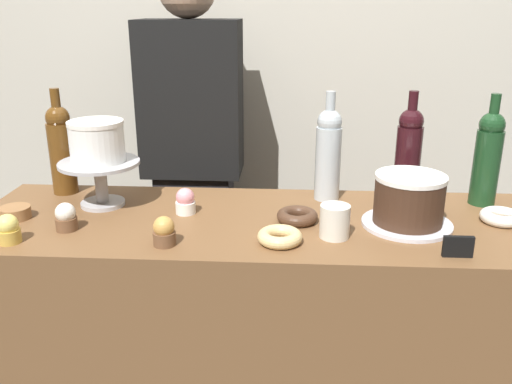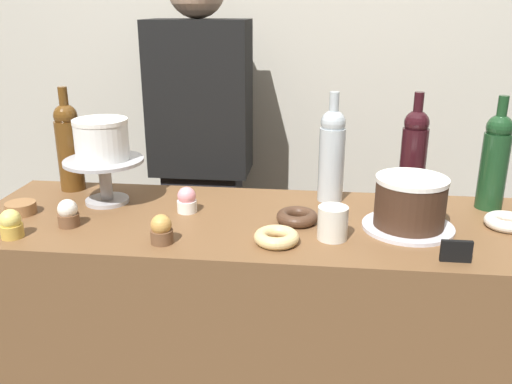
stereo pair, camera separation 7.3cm
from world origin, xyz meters
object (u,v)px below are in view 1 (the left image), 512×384
donut_chocolate (297,216)px  donut_glazed (280,237)px  barista_figure (194,174)px  wine_bottle_amber (61,148)px  cupcake_strawberry (185,202)px  price_sign_chalkboard (458,247)px  cake_stand_pedestal (100,176)px  cupcake_vanilla (66,217)px  coffee_cup_ceramic (335,221)px  cookie_stack (15,213)px  chocolate_round_cake (409,199)px  wine_bottle_green (488,157)px  donut_sugar (501,217)px  cupcake_lemon (8,229)px  wine_bottle_clear (328,153)px  cupcake_caramel (164,232)px  white_layer_cake (97,141)px  wine_bottle_dark_red (408,152)px

donut_chocolate → donut_glazed: 0.15m
barista_figure → wine_bottle_amber: bearing=-132.9°
cupcake_strawberry → price_sign_chalkboard: bearing=-19.2°
cake_stand_pedestal → barista_figure: 0.53m
donut_chocolate → barista_figure: barista_figure is taller
cupcake_vanilla → coffee_cup_ceramic: 0.70m
wine_bottle_amber → barista_figure: bearing=47.1°
cookie_stack → cupcake_strawberry: bearing=8.3°
donut_glazed → donut_chocolate: bearing=72.4°
coffee_cup_ceramic → chocolate_round_cake: bearing=23.6°
wine_bottle_green → barista_figure: 1.03m
price_sign_chalkboard → barista_figure: size_ratio=0.04×
coffee_cup_ceramic → donut_glazed: bearing=-162.0°
cake_stand_pedestal → cupcake_vanilla: cake_stand_pedestal is taller
donut_sugar → cupcake_strawberry: bearing=178.9°
cupcake_lemon → cake_stand_pedestal: bearing=62.3°
wine_bottle_clear → cupcake_caramel: size_ratio=4.38×
white_layer_cake → price_sign_chalkboard: white_layer_cake is taller
cake_stand_pedestal → chocolate_round_cake: 0.87m
cake_stand_pedestal → wine_bottle_amber: (-0.15, 0.11, 0.05)m
cupcake_vanilla → donut_glazed: bearing=-4.9°
donut_chocolate → coffee_cup_ceramic: bearing=-46.1°
cupcake_caramel → donut_chocolate: bearing=27.5°
price_sign_chalkboard → cupcake_caramel: bearing=178.0°
wine_bottle_amber → donut_sugar: 1.29m
wine_bottle_amber → donut_glazed: wine_bottle_amber is taller
barista_figure → donut_glazed: bearing=-64.6°
cupcake_strawberry → price_sign_chalkboard: size_ratio=1.06×
wine_bottle_green → cupcake_vanilla: (-1.15, -0.27, -0.11)m
donut_chocolate → donut_sugar: bearing=3.0°
cookie_stack → coffee_cup_ceramic: bearing=-4.8°
donut_glazed → wine_bottle_green: bearing=28.3°
cupcake_caramel → donut_sugar: cupcake_caramel is taller
wine_bottle_dark_red → wine_bottle_clear: (-0.24, -0.02, 0.00)m
wine_bottle_dark_red → wine_bottle_green: (0.22, -0.04, 0.00)m
cake_stand_pedestal → cupcake_caramel: size_ratio=3.11×
wine_bottle_dark_red → cupcake_vanilla: wine_bottle_dark_red is taller
donut_sugar → white_layer_cake: bearing=176.7°
cake_stand_pedestal → coffee_cup_ceramic: cake_stand_pedestal is taller
wine_bottle_amber → wine_bottle_clear: size_ratio=1.00×
wine_bottle_green → price_sign_chalkboard: (-0.18, -0.37, -0.12)m
cupcake_lemon → white_layer_cake: bearing=62.3°
cupcake_strawberry → donut_sugar: 0.87m
cake_stand_pedestal → cupcake_strawberry: 0.27m
cupcake_lemon → cupcake_strawberry: 0.46m
wine_bottle_amber → donut_sugar: wine_bottle_amber is taller
wine_bottle_dark_red → wine_bottle_clear: 0.24m
white_layer_cake → wine_bottle_green: bearing=4.3°
cupcake_strawberry → donut_chocolate: 0.32m
chocolate_round_cake → cake_stand_pedestal: bearing=173.2°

